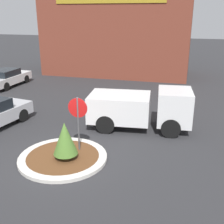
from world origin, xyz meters
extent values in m
plane|color=#2D2D30|center=(0.00, 0.00, 0.00)|extent=(120.00, 120.00, 0.00)
cylinder|color=beige|center=(0.00, 0.00, 0.07)|extent=(3.55, 3.55, 0.14)
cylinder|color=brown|center=(0.00, 0.00, 0.07)|extent=(2.91, 2.91, 0.14)
cylinder|color=#4C4C51|center=(0.43, 0.72, 1.21)|extent=(0.07, 0.07, 2.42)
cylinder|color=#B71414|center=(0.43, 0.72, 1.99)|extent=(0.82, 0.03, 0.82)
cylinder|color=brown|center=(0.20, -0.13, 0.25)|extent=(0.08, 0.08, 0.21)
cone|color=#4C752D|center=(0.20, -0.13, 1.00)|extent=(0.96, 0.96, 1.30)
cube|color=white|center=(4.05, 4.28, 1.23)|extent=(1.83, 2.20, 1.64)
cube|color=white|center=(1.34, 3.98, 1.06)|extent=(3.24, 2.46, 1.30)
cube|color=black|center=(4.61, 4.34, 1.52)|extent=(0.24, 1.82, 0.57)
cylinder|color=black|center=(3.79, 5.25, 0.46)|extent=(0.94, 0.33, 0.92)
cylinder|color=black|center=(4.01, 3.28, 0.46)|extent=(0.94, 0.33, 0.92)
cylinder|color=black|center=(0.68, 4.90, 0.46)|extent=(0.94, 0.33, 0.92)
cylinder|color=black|center=(0.90, 2.94, 0.46)|extent=(0.94, 0.33, 0.92)
cube|color=brown|center=(-2.21, 17.35, 3.79)|extent=(13.31, 6.00, 7.57)
cube|color=silver|center=(-9.40, 9.86, 0.58)|extent=(1.83, 4.36, 0.61)
cube|color=black|center=(-9.41, 9.65, 1.13)|extent=(1.58, 2.11, 0.48)
cylinder|color=black|center=(-10.18, 11.22, 0.33)|extent=(0.21, 0.66, 0.66)
cylinder|color=black|center=(-8.57, 11.19, 0.33)|extent=(0.21, 0.66, 0.66)
cylinder|color=black|center=(-8.63, 8.51, 0.33)|extent=(0.21, 0.66, 0.66)
cylinder|color=black|center=(-5.48, 3.50, 0.35)|extent=(0.30, 0.73, 0.70)
cylinder|color=black|center=(-3.87, 3.24, 0.35)|extent=(0.30, 0.73, 0.70)
camera|label=1|loc=(4.61, -9.16, 5.58)|focal=45.00mm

